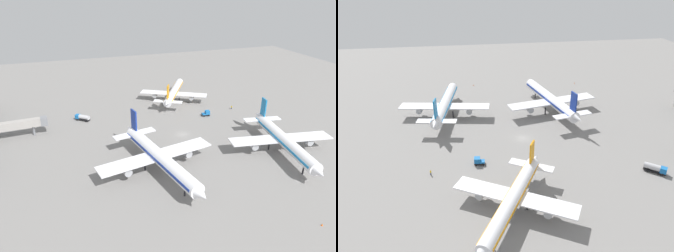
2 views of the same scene
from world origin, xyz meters
The scene contains 9 objects.
ground centered at (0.00, 0.00, 0.00)m, with size 288.00×288.00×0.00m, color gray.
airplane_at_gate centered at (23.31, 26.74, 4.88)m, with size 44.00×35.63×13.43m.
airplane_taxiing centered at (-36.22, 9.49, 4.41)m, with size 36.03×30.16×12.12m.
airplane_distant centered at (21.34, -15.84, 5.13)m, with size 46.04×37.44×14.12m.
baggage_tug centered at (-13.79, 16.36, 1.16)m, with size 2.44×3.34×2.30m.
fuel_truck centered at (-25.62, -34.63, 1.39)m, with size 5.52×6.04×2.50m.
ground_crew_worker centered at (-17.24, 30.51, 0.85)m, with size 0.56×0.48×1.67m.
jet_bridge centered at (-16.79, -58.71, 5.14)m, with size 4.60×23.34×6.74m.
safety_cone_near_gate centered at (56.12, 13.72, 0.30)m, with size 0.44×0.44×0.60m, color #EA590C.
Camera 1 is at (98.46, -39.00, 52.18)m, focal length 33.32 mm.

